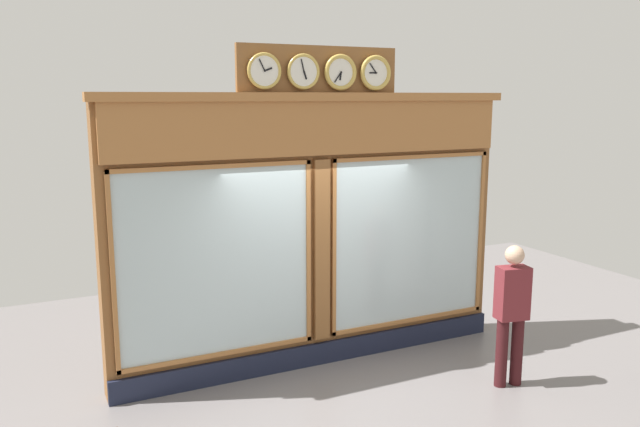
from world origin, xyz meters
The scene contains 2 objects.
shop_facade centered at (0.00, -0.12, 1.74)m, with size 5.31×0.42×3.94m.
pedestrian centered at (-1.72, 1.53, 0.93)m, with size 0.40×0.29×1.69m.
Camera 1 is at (3.35, 6.93, 3.36)m, focal length 35.90 mm.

